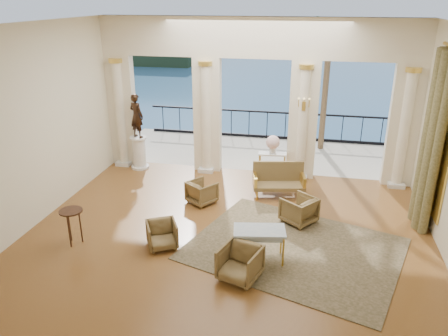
% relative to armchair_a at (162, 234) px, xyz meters
% --- Properties ---
extents(floor, '(9.00, 9.00, 0.00)m').
position_rel_armchair_a_xyz_m(floor, '(1.27, 0.73, -0.31)').
color(floor, '#4E230C').
rests_on(floor, ground).
extents(room_walls, '(9.00, 9.00, 9.00)m').
position_rel_armchair_a_xyz_m(room_walls, '(1.27, -0.38, 2.57)').
color(room_walls, white).
rests_on(room_walls, ground).
extents(arcade, '(9.00, 0.56, 4.50)m').
position_rel_armchair_a_xyz_m(arcade, '(1.27, 4.56, 2.27)').
color(arcade, beige).
rests_on(arcade, ground).
extents(terrace, '(10.00, 3.60, 0.10)m').
position_rel_armchair_a_xyz_m(terrace, '(1.27, 6.53, -0.36)').
color(terrace, '#BBAF9E').
rests_on(terrace, ground).
extents(balustrade, '(9.00, 0.06, 1.03)m').
position_rel_armchair_a_xyz_m(balustrade, '(1.27, 8.13, 0.10)').
color(balustrade, black).
rests_on(balustrade, terrace).
extents(palm_tree, '(2.00, 2.00, 4.50)m').
position_rel_armchair_a_xyz_m(palm_tree, '(3.27, 7.33, 3.78)').
color(palm_tree, '#4C3823').
rests_on(palm_tree, terrace).
extents(headland, '(22.00, 18.00, 6.00)m').
position_rel_armchair_a_xyz_m(headland, '(-28.73, 70.73, -3.31)').
color(headland, black).
rests_on(headland, sea).
extents(sea, '(160.00, 160.00, 0.00)m').
position_rel_armchair_a_xyz_m(sea, '(1.27, 60.73, -6.31)').
color(sea, '#2C588A').
rests_on(sea, ground).
extents(curtain, '(0.33, 1.40, 4.09)m').
position_rel_armchair_a_xyz_m(curtain, '(5.56, 2.23, 1.71)').
color(curtain, '#4B4424').
rests_on(curtain, ground).
extents(window_frame, '(0.04, 1.60, 3.40)m').
position_rel_armchair_a_xyz_m(window_frame, '(5.74, 2.23, 1.79)').
color(window_frame, gold).
rests_on(window_frame, room_walls).
extents(wall_sconce, '(0.30, 0.11, 0.33)m').
position_rel_armchair_a_xyz_m(wall_sconce, '(2.67, 4.24, 1.91)').
color(wall_sconce, gold).
rests_on(wall_sconce, arcade).
extents(rug, '(5.00, 4.40, 0.02)m').
position_rel_armchair_a_xyz_m(rug, '(2.77, 0.48, -0.30)').
color(rug, '#33351D').
rests_on(rug, ground).
extents(armchair_a, '(0.81, 0.79, 0.63)m').
position_rel_armchair_a_xyz_m(armchair_a, '(0.00, 0.00, 0.00)').
color(armchair_a, '#3F3418').
rests_on(armchair_a, ground).
extents(armchair_b, '(0.87, 0.85, 0.73)m').
position_rel_armchair_a_xyz_m(armchair_b, '(1.82, -0.78, 0.05)').
color(armchair_b, '#3F3418').
rests_on(armchair_b, ground).
extents(armchair_c, '(0.93, 0.94, 0.71)m').
position_rel_armchair_a_xyz_m(armchair_c, '(2.79, 1.70, 0.04)').
color(armchair_c, '#3F3418').
rests_on(armchair_c, ground).
extents(armchair_d, '(0.86, 0.85, 0.66)m').
position_rel_armchair_a_xyz_m(armchair_d, '(0.29, 2.25, 0.01)').
color(armchair_d, '#3F3418').
rests_on(armchair_d, ground).
extents(settee, '(1.45, 0.84, 0.90)m').
position_rel_armchair_a_xyz_m(settee, '(2.17, 3.13, 0.13)').
color(settee, '#3F3418').
rests_on(settee, ground).
extents(game_table, '(1.10, 0.73, 0.70)m').
position_rel_armchair_a_xyz_m(game_table, '(2.08, -0.08, 0.32)').
color(game_table, '#9EB4C8').
rests_on(game_table, ground).
extents(pedestal, '(0.55, 0.55, 1.00)m').
position_rel_armchair_a_xyz_m(pedestal, '(-2.23, 4.23, 0.17)').
color(pedestal, silver).
rests_on(pedestal, ground).
extents(statue, '(0.57, 0.48, 1.33)m').
position_rel_armchair_a_xyz_m(statue, '(-2.23, 4.23, 1.36)').
color(statue, black).
rests_on(statue, pedestal).
extents(console_table, '(0.84, 0.39, 0.77)m').
position_rel_armchair_a_xyz_m(console_table, '(1.87, 4.28, 0.33)').
color(console_table, silver).
rests_on(console_table, ground).
extents(urn, '(0.40, 0.40, 0.53)m').
position_rel_armchair_a_xyz_m(urn, '(1.87, 4.28, 0.76)').
color(urn, silver).
rests_on(urn, console_table).
extents(side_table, '(0.49, 0.49, 0.79)m').
position_rel_armchair_a_xyz_m(side_table, '(-1.91, -0.27, 0.37)').
color(side_table, black).
rests_on(side_table, ground).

